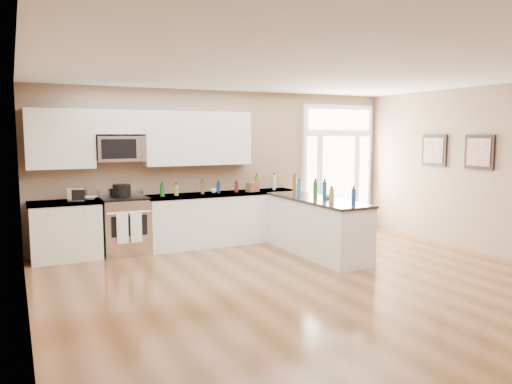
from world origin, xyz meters
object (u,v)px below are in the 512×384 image
peninsula_cabinet (316,228)px  stockpot (122,190)px  toaster_oven (77,194)px  kitchen_range (126,225)px

peninsula_cabinet → stockpot: 3.32m
toaster_oven → stockpot: bearing=31.2°
peninsula_cabinet → stockpot: stockpot is taller
peninsula_cabinet → stockpot: size_ratio=7.81×
peninsula_cabinet → stockpot: (-2.88, 1.53, 0.63)m
kitchen_range → stockpot: 0.59m
peninsula_cabinet → kitchen_range: kitchen_range is taller
peninsula_cabinet → toaster_oven: 3.91m
toaster_oven → kitchen_range: bearing=24.4°
peninsula_cabinet → toaster_oven: (-3.60, 1.40, 0.62)m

